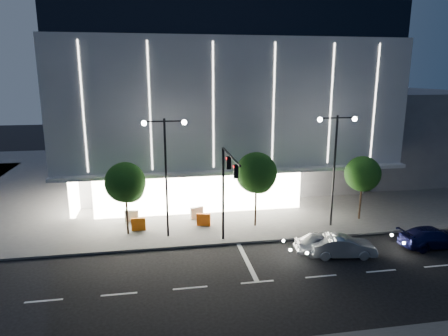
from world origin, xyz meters
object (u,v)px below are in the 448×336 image
barrier_c (204,220)px  barrier_d (197,213)px  barrier_a (138,224)px  tree_right (363,176)px  car_third (432,237)px  tree_left (126,185)px  tree_mid (256,175)px  barrier_b (132,216)px  street_lamp_east (335,155)px  traffic_mast (227,180)px  car_lead (326,243)px  street_lamp_west (166,161)px  car_second (342,246)px

barrier_c → barrier_d: bearing=118.0°
barrier_a → tree_right: bearing=-0.8°
car_third → tree_left: bearing=72.0°
tree_mid → barrier_b: tree_mid is taller
street_lamp_east → barrier_b: size_ratio=8.18×
traffic_mast → barrier_d: traffic_mast is taller
tree_mid → tree_right: tree_mid is taller
tree_mid → barrier_b: (-9.87, 2.45, -3.68)m
street_lamp_east → car_third: (5.56, -4.73, -5.24)m
tree_right → car_third: (2.53, -5.75, -3.17)m
barrier_a → barrier_b: (-0.62, 1.95, 0.00)m
traffic_mast → tree_mid: (3.03, 3.68, -0.69)m
tree_right → barrier_a: size_ratio=5.01×
traffic_mast → tree_right: bearing=17.0°
tree_left → tree_right: bearing=-0.0°
car_lead → street_lamp_west: bearing=72.5°
car_second → barrier_a: car_second is taller
street_lamp_east → car_second: (-1.50, -5.10, -5.23)m
traffic_mast → barrier_b: bearing=138.1°
street_lamp_west → barrier_c: (2.89, 1.65, -5.31)m
tree_right → car_lead: tree_right is taller
barrier_b → barrier_d: (5.37, -0.11, 0.00)m
car_lead → car_second: (0.88, -0.63, -0.01)m
car_second → barrier_a: (-13.73, 6.62, -0.08)m
street_lamp_east → tree_mid: (-5.97, 1.02, -1.62)m
barrier_a → barrier_c: size_ratio=1.00×
car_lead → barrier_b: (-13.46, 7.94, -0.08)m
street_lamp_west → barrier_d: street_lamp_west is taller
barrier_a → barrier_b: same height
tree_left → tree_mid: 10.00m
tree_mid → barrier_c: (-4.14, 0.63, -3.68)m
street_lamp_east → car_lead: bearing=-118.0°
tree_mid → street_lamp_east: bearing=-9.7°
street_lamp_east → barrier_a: bearing=174.3°
barrier_b → traffic_mast: bearing=-35.5°
car_second → barrier_b: bearing=66.7°
tree_mid → barrier_b: size_ratio=5.59×
barrier_a → traffic_mast: bearing=-33.1°
traffic_mast → tree_right: size_ratio=1.28×
tree_mid → car_second: bearing=-53.9°
tree_right → barrier_b: 19.30m
tree_right → car_third: bearing=-66.2°
traffic_mast → barrier_a: bearing=146.1°
car_third → barrier_a: 21.71m
traffic_mast → barrier_d: 7.59m
street_lamp_east → barrier_c: 11.54m
street_lamp_east → tree_left: size_ratio=1.57×
traffic_mast → street_lamp_west: bearing=146.4°
barrier_d → barrier_c: bearing=-93.2°
traffic_mast → car_lead: size_ratio=1.64×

